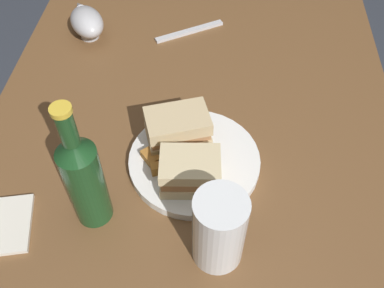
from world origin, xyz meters
The scene contains 15 objects.
ground_plane centered at (0.00, 0.00, 0.00)m, with size 6.00×6.00×0.00m, color #333842.
dining_table centered at (0.00, 0.00, 0.36)m, with size 1.17×0.84×0.72m, color brown.
plate centered at (-0.05, -0.01, 0.73)m, with size 0.25×0.25×0.02m, color white.
sandwich_half_left centered at (-0.01, 0.02, 0.77)m, with size 0.11×0.13×0.07m.
sandwich_half_right centered at (-0.10, -0.01, 0.77)m, with size 0.08×0.11×0.06m.
potato_wedge_front centered at (-0.06, 0.07, 0.75)m, with size 0.04×0.02×0.02m, color #AD702D.
potato_wedge_middle centered at (-0.03, 0.02, 0.75)m, with size 0.04×0.02×0.02m, color gold.
potato_wedge_back centered at (-0.07, 0.02, 0.75)m, with size 0.05×0.02×0.02m, color gold.
potato_wedge_left_edge centered at (-0.08, 0.04, 0.75)m, with size 0.05×0.02×0.02m, color #AD702D.
potato_wedge_right_edge centered at (-0.09, 0.01, 0.75)m, with size 0.05×0.02×0.01m, color gold.
pint_glass centered at (-0.22, -0.06, 0.79)m, with size 0.08×0.08×0.15m.
gravy_boat centered at (0.32, 0.28, 0.77)m, with size 0.14×0.12×0.07m.
cider_bottle centered at (-0.17, 0.15, 0.83)m, with size 0.06×0.06×0.26m.
napkin centered at (-0.21, 0.30, 0.73)m, with size 0.11×0.09×0.01m, color silver.
fork centered at (0.36, 0.03, 0.73)m, with size 0.18×0.02×0.01m, color silver.
Camera 1 is at (-0.53, -0.05, 1.38)m, focal length 40.36 mm.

